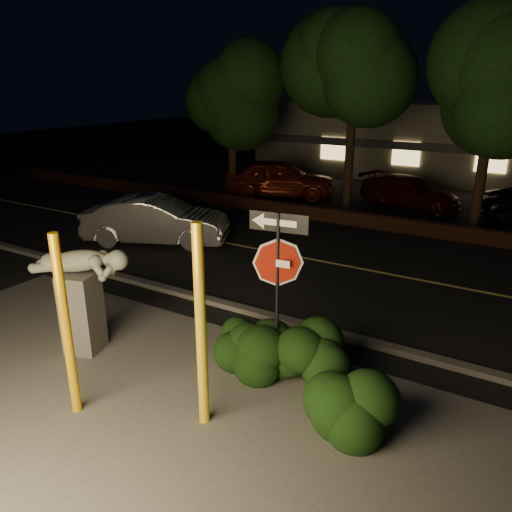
{
  "coord_description": "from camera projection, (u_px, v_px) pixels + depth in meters",
  "views": [
    {
      "loc": [
        4.68,
        -6.01,
        5.1
      ],
      "look_at": [
        -0.45,
        2.53,
        1.6
      ],
      "focal_mm": 35.0,
      "sensor_mm": 36.0,
      "label": 1
    }
  ],
  "objects": [
    {
      "name": "hedge_far_right",
      "position": [
        341.0,
        401.0,
        7.5
      ],
      "size": [
        1.62,
        1.02,
        1.12
      ],
      "primitive_type": "ellipsoid",
      "rotation": [
        0.0,
        0.0,
        0.01
      ],
      "color": "black",
      "rests_on": "ground"
    },
    {
      "name": "parked_car_red",
      "position": [
        280.0,
        178.0,
        23.05
      ],
      "size": [
        5.41,
        3.53,
        1.71
      ],
      "primitive_type": "imported",
      "rotation": [
        0.0,
        0.0,
        1.9
      ],
      "color": "maroon",
      "rests_on": "ground"
    },
    {
      "name": "silver_sedan",
      "position": [
        156.0,
        220.0,
        16.4
      ],
      "size": [
        4.96,
        3.42,
        1.55
      ],
      "primitive_type": "imported",
      "rotation": [
        0.0,
        0.0,
        1.99
      ],
      "color": "#A7A8AC",
      "rests_on": "ground"
    },
    {
      "name": "road",
      "position": [
        349.0,
        267.0,
        14.49
      ],
      "size": [
        80.0,
        8.0,
        0.01
      ],
      "primitive_type": "cube",
      "color": "black",
      "rests_on": "ground"
    },
    {
      "name": "hedge_center",
      "position": [
        243.0,
        338.0,
        9.34
      ],
      "size": [
        2.3,
        1.41,
        1.12
      ],
      "primitive_type": "ellipsoid",
      "rotation": [
        0.0,
        0.0,
        0.2
      ],
      "color": "black",
      "rests_on": "ground"
    },
    {
      "name": "tree_far_b",
      "position": [
        356.0,
        54.0,
        18.71
      ],
      "size": [
        5.2,
        5.2,
        8.41
      ],
      "color": "black",
      "rests_on": "ground"
    },
    {
      "name": "tree_far_c",
      "position": [
        498.0,
        63.0,
        16.09
      ],
      "size": [
        4.8,
        4.8,
        7.84
      ],
      "color": "black",
      "rests_on": "ground"
    },
    {
      "name": "building",
      "position": [
        466.0,
        139.0,
        28.37
      ],
      "size": [
        22.0,
        10.2,
        4.0
      ],
      "color": "#696654",
      "rests_on": "ground"
    },
    {
      "name": "yellow_pole_left",
      "position": [
        66.0,
        328.0,
        7.67
      ],
      "size": [
        0.15,
        0.15,
        3.04
      ],
      "primitive_type": "cylinder",
      "color": "#E4A20C",
      "rests_on": "ground"
    },
    {
      "name": "yellow_pole_right",
      "position": [
        201.0,
        329.0,
        7.37
      ],
      "size": [
        0.16,
        0.16,
        3.28
      ],
      "primitive_type": "cylinder",
      "color": "yellow",
      "rests_on": "ground"
    },
    {
      "name": "parking_lot",
      "position": [
        429.0,
        200.0,
        22.57
      ],
      "size": [
        40.0,
        12.0,
        0.01
      ],
      "primitive_type": "cube",
      "color": "black",
      "rests_on": "ground"
    },
    {
      "name": "parked_car_darkred",
      "position": [
        409.0,
        192.0,
        21.28
      ],
      "size": [
        4.73,
        3.03,
        1.27
      ],
      "primitive_type": "imported",
      "rotation": [
        0.0,
        0.0,
        1.26
      ],
      "color": "#400C0B",
      "rests_on": "ground"
    },
    {
      "name": "ground",
      "position": [
        381.0,
        240.0,
        16.92
      ],
      "size": [
        90.0,
        90.0,
        0.0
      ],
      "primitive_type": "plane",
      "color": "black",
      "rests_on": "ground"
    },
    {
      "name": "sculpture",
      "position": [
        81.0,
        288.0,
        9.56
      ],
      "size": [
        2.03,
        1.08,
        2.19
      ],
      "rotation": [
        0.0,
        0.0,
        0.3
      ],
      "color": "#4C4944",
      "rests_on": "ground"
    },
    {
      "name": "curb",
      "position": [
        282.0,
        320.0,
        11.16
      ],
      "size": [
        80.0,
        0.25,
        0.12
      ],
      "primitive_type": "cube",
      "color": "#4C4944",
      "rests_on": "ground"
    },
    {
      "name": "signpost",
      "position": [
        278.0,
        263.0,
        8.49
      ],
      "size": [
        1.03,
        0.19,
        3.05
      ],
      "rotation": [
        0.0,
        0.0,
        0.15
      ],
      "color": "black",
      "rests_on": "ground"
    },
    {
      "name": "tree_far_a",
      "position": [
        231.0,
        75.0,
        21.46
      ],
      "size": [
        4.6,
        4.6,
        7.43
      ],
      "color": "black",
      "rests_on": "ground"
    },
    {
      "name": "patio",
      "position": [
        167.0,
        416.0,
        8.02
      ],
      "size": [
        14.0,
        6.0,
        0.02
      ],
      "primitive_type": "cube",
      "color": "#4C4944",
      "rests_on": "ground"
    },
    {
      "name": "lane_marking",
      "position": [
        349.0,
        266.0,
        14.48
      ],
      "size": [
        80.0,
        0.12,
        0.0
      ],
      "primitive_type": "cube",
      "color": "#D1B753",
      "rests_on": "road"
    },
    {
      "name": "hedge_right",
      "position": [
        317.0,
        347.0,
        8.89
      ],
      "size": [
        2.15,
        1.71,
        1.24
      ],
      "primitive_type": "ellipsoid",
      "rotation": [
        0.0,
        0.0,
        0.43
      ],
      "color": "black",
      "rests_on": "ground"
    },
    {
      "name": "brick_wall",
      "position": [
        393.0,
        224.0,
        17.88
      ],
      "size": [
        40.0,
        0.35,
        0.5
      ],
      "primitive_type": "cube",
      "color": "#3F1F14",
      "rests_on": "ground"
    }
  ]
}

